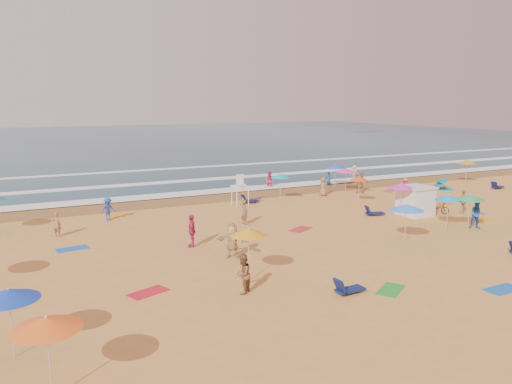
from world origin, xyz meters
name	(u,v)px	position (x,y,z in m)	size (l,w,h in m)	color
ground	(329,226)	(0.00, 0.00, 0.00)	(220.00, 220.00, 0.00)	gold
ocean	(105,141)	(0.00, 84.00, 0.00)	(220.00, 140.00, 0.18)	#0C4756
wet_sand	(247,195)	(0.00, 12.50, 0.01)	(220.00, 220.00, 0.00)	olive
surf_foam	(211,180)	(0.00, 21.32, 0.10)	(200.00, 18.70, 0.05)	white
cabana	(415,202)	(7.44, -0.09, 1.00)	(2.00, 2.00, 2.00)	silver
cabana_roof	(416,187)	(7.44, -0.09, 2.06)	(2.20, 2.20, 0.12)	silver
bicycle	(437,207)	(9.34, -0.39, 0.44)	(0.58, 1.68, 0.88)	black
lifeguard_stand	(240,192)	(-2.48, 8.65, 1.05)	(1.20, 1.20, 2.10)	white
beach_umbrellas	(356,189)	(2.65, 0.62, 2.15)	(50.69, 27.32, 0.72)	#127A95
loungers	(416,224)	(5.07, -2.70, 0.17)	(50.90, 20.03, 0.34)	#101A50
towels	(335,228)	(0.02, -0.69, 0.01)	(30.23, 23.06, 0.03)	red
popup_tents	(483,193)	(16.49, 1.54, 0.60)	(4.84, 13.71, 1.20)	#CF2E80
beachgoers	(288,204)	(-0.85, 3.92, 0.83)	(38.57, 25.57, 2.12)	tan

